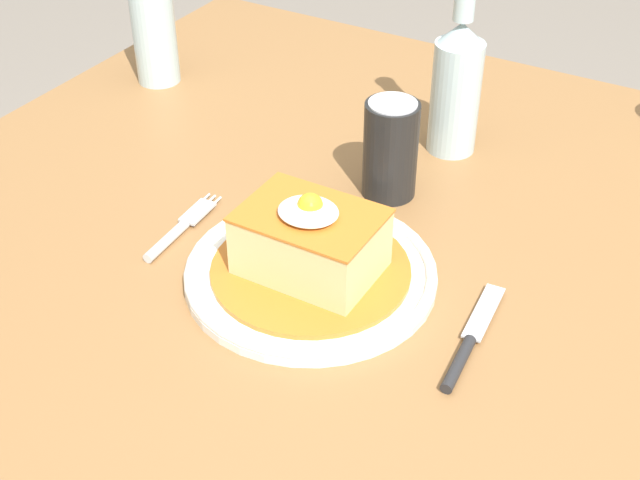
% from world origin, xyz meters
% --- Properties ---
extents(dining_table, '(1.19, 1.03, 0.76)m').
position_xyz_m(dining_table, '(0.00, 0.00, 0.66)').
color(dining_table, olive).
rests_on(dining_table, ground_plane).
extents(main_plate, '(0.27, 0.27, 0.02)m').
position_xyz_m(main_plate, '(-0.03, -0.12, 0.77)').
color(main_plate, white).
rests_on(main_plate, dining_table).
extents(sandwich_meal, '(0.22, 0.22, 0.10)m').
position_xyz_m(sandwich_meal, '(-0.03, -0.12, 0.81)').
color(sandwich_meal, '#C66B23').
rests_on(sandwich_meal, main_plate).
extents(fork, '(0.03, 0.14, 0.01)m').
position_xyz_m(fork, '(-0.20, -0.13, 0.77)').
color(fork, silver).
rests_on(fork, dining_table).
extents(knife, '(0.03, 0.17, 0.01)m').
position_xyz_m(knife, '(0.16, -0.14, 0.77)').
color(knife, '#262628').
rests_on(knife, dining_table).
extents(soda_can, '(0.07, 0.07, 0.12)m').
position_xyz_m(soda_can, '(-0.03, 0.08, 0.82)').
color(soda_can, black).
rests_on(soda_can, dining_table).
extents(beer_bottle_clear, '(0.06, 0.06, 0.27)m').
position_xyz_m(beer_bottle_clear, '(-0.47, 0.18, 0.86)').
color(beer_bottle_clear, '#ADC6CC').
rests_on(beer_bottle_clear, dining_table).
extents(beer_bottle_clear_far, '(0.06, 0.06, 0.27)m').
position_xyz_m(beer_bottle_clear_far, '(-0.01, 0.21, 0.86)').
color(beer_bottle_clear_far, '#ADC6CC').
rests_on(beer_bottle_clear_far, dining_table).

